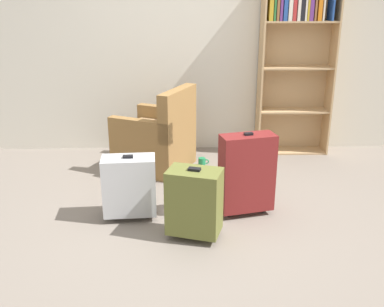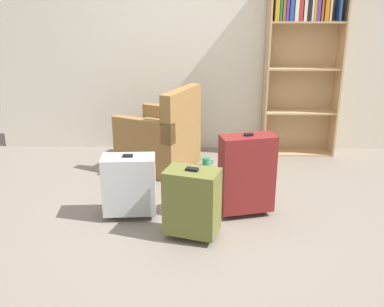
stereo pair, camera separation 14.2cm
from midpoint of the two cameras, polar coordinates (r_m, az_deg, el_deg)
name	(u,v)px [view 1 (the left image)]	position (r m, az deg, el deg)	size (l,w,h in m)	color
ground_plane	(197,224)	(3.78, -0.43, -9.00)	(8.50, 8.50, 0.00)	slate
back_wall	(192,41)	(5.35, -0.77, 14.23)	(4.85, 0.10, 2.60)	beige
bookshelf	(296,51)	(5.32, 12.41, 12.75)	(0.84, 0.29, 2.03)	tan
armchair	(158,140)	(4.86, -5.28, 1.69)	(0.93, 0.93, 0.90)	olive
mug	(202,162)	(4.97, 0.50, -1.10)	(0.12, 0.08, 0.10)	#1E7F4C
suitcase_olive	(194,202)	(3.46, -0.89, -6.18)	(0.47, 0.37, 0.59)	brown
suitcase_dark_red	(247,173)	(3.80, 5.98, -2.49)	(0.49, 0.30, 0.74)	maroon
suitcase_silver	(129,186)	(3.80, -9.10, -4.10)	(0.46, 0.26, 0.57)	#B7BABF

